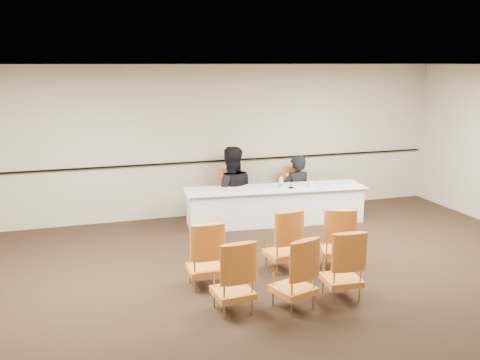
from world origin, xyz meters
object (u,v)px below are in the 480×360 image
panelist_second_chair (231,194)px  panelist_main (296,197)px  aud_chair_front_mid (283,239)px  aud_chair_back_mid (294,272)px  aud_chair_back_right (342,263)px  aud_chair_front_right (338,237)px  panelist_main_chair (296,191)px  panel_table (275,205)px  water_bottle (281,182)px  aud_chair_back_left (233,275)px  aud_chair_front_left (205,253)px  drinking_glass (284,185)px  panelist_second (231,196)px  microphone (291,181)px  coffee_cup (311,184)px

panelist_second_chair → panelist_main: bearing=-0.0°
aud_chair_front_mid → aud_chair_back_mid: bearing=-111.5°
aud_chair_back_right → aud_chair_front_right: bearing=69.5°
panelist_main_chair → aud_chair_front_mid: 3.09m
panel_table → aud_chair_back_right: 3.43m
panelist_main → water_bottle: bearing=39.6°
water_bottle → aud_chair_back_left: size_ratio=0.24×
aud_chair_front_left → aud_chair_back_mid: size_ratio=1.00×
aud_chair_back_mid → aud_chair_back_right: same height
panelist_main_chair → aud_chair_back_right: bearing=-99.6°
panelist_second_chair → aud_chair_back_right: 4.02m
panel_table → aud_chair_back_right: (-0.41, -3.41, 0.13)m
panelist_main → aud_chair_back_mid: panelist_main is taller
water_bottle → aud_chair_front_mid: bearing=-111.3°
drinking_glass → aud_chair_back_right: aud_chair_back_right is taller
panelist_second_chair → aud_chair_front_mid: bearing=-85.7°
panel_table → panelist_main: 0.79m
panelist_second_chair → aud_chair_front_mid: size_ratio=1.00×
aud_chair_back_right → drinking_glass: bearing=85.2°
panelist_main_chair → water_bottle: size_ratio=4.11×
drinking_glass → aud_chair_front_right: (-0.09, -2.35, -0.27)m
aud_chair_front_mid → aud_chair_front_right: 0.84m
panelist_main → water_bottle: panelist_main is taller
panelist_second → aud_chair_back_mid: 4.12m
water_bottle → drinking_glass: (0.05, -0.02, -0.07)m
aud_chair_front_right → aud_chair_back_left: bearing=-134.0°
panelist_main → aud_chair_front_left: size_ratio=1.82×
drinking_glass → aud_chair_back_mid: 3.65m
aud_chair_front_right → panelist_main_chair: bearing=98.7°
drinking_glass → aud_chair_back_left: size_ratio=0.11×
aud_chair_front_mid → aud_chair_front_right: same height
panelist_second → microphone: 1.28m
water_bottle → aud_chair_front_left: (-2.11, -2.45, -0.33)m
aud_chair_front_left → aud_chair_front_right: 2.07m
panel_table → panelist_second: size_ratio=1.76×
panelist_main → drinking_glass: bearing=43.7°
drinking_glass → aud_chair_back_left: bearing=-121.7°
panelist_second_chair → water_bottle: (0.80, -0.65, 0.33)m
panelist_main_chair → aud_chair_back_right: same height
panel_table → panelist_second: panelist_second is taller
microphone → aud_chair_back_left: bearing=-133.8°
aud_chair_back_mid → coffee_cup: bearing=44.1°
panelist_main → microphone: 0.85m
panelist_second_chair → drinking_glass: size_ratio=9.50×
panel_table → coffee_cup: 0.79m
panelist_second → aud_chair_back_right: 4.02m
panelist_second_chair → aud_chair_front_left: (-1.31, -3.11, 0.00)m
microphone → coffee_cup: (0.38, -0.08, -0.07)m
coffee_cup → aud_chair_front_right: (-0.59, -2.21, -0.29)m
panelist_second → microphone: panelist_second is taller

